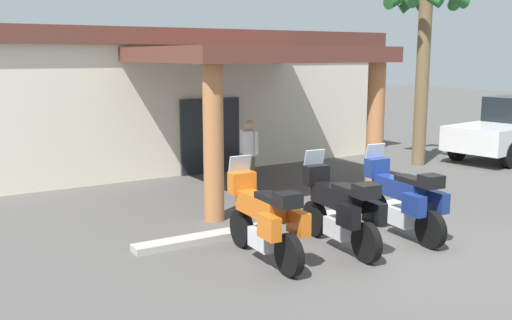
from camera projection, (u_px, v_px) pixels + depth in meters
name	position (u px, v px, depth m)	size (l,w,h in m)	color
ground_plane	(402.00, 245.00, 10.20)	(80.00, 80.00, 0.00)	#514F4C
motel_building	(164.00, 94.00, 18.92)	(12.81, 11.90, 3.99)	silver
motorcycle_orange	(265.00, 219.00, 9.32)	(0.72, 2.21, 1.61)	black
motorcycle_black	(340.00, 209.00, 9.91)	(0.73, 2.21, 1.61)	black
motorcycle_blue	(403.00, 199.00, 10.60)	(0.74, 2.21, 1.61)	black
pedestrian	(249.00, 150.00, 14.18)	(0.32, 0.49, 1.74)	brown
palm_tree_near_portico	(425.00, 25.00, 16.98)	(2.42, 2.45, 5.71)	brown
curb_strip	(288.00, 223.00, 11.34)	(6.28, 0.36, 0.12)	#ADA89E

